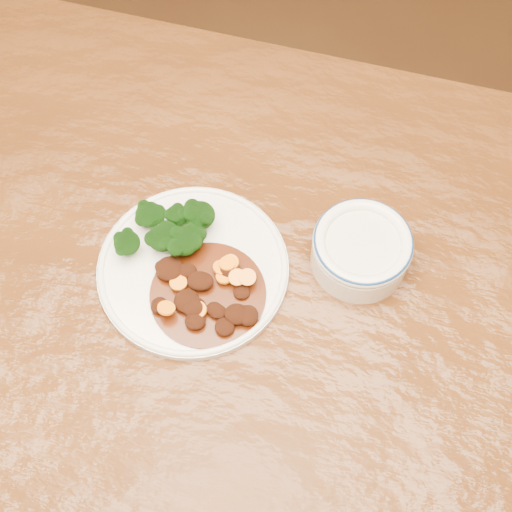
# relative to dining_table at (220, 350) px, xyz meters

# --- Properties ---
(ground) EXTENTS (4.00, 4.00, 0.00)m
(ground) POSITION_rel_dining_table_xyz_m (-0.00, 0.00, -0.67)
(ground) COLOR #432210
(ground) RESTS_ON ground
(dining_table) EXTENTS (1.61, 1.10, 0.75)m
(dining_table) POSITION_rel_dining_table_xyz_m (0.00, 0.00, 0.00)
(dining_table) COLOR #522A0E
(dining_table) RESTS_ON ground
(dinner_plate) EXTENTS (0.23, 0.23, 0.01)m
(dinner_plate) POSITION_rel_dining_table_xyz_m (-0.04, 0.07, 0.09)
(dinner_plate) COLOR white
(dinner_plate) RESTS_ON dining_table
(broccoli_florets) EXTENTS (0.12, 0.08, 0.04)m
(broccoli_florets) POSITION_rel_dining_table_xyz_m (-0.07, 0.10, 0.11)
(broccoli_florets) COLOR #70A354
(broccoli_florets) RESTS_ON dinner_plate
(mince_stew) EXTENTS (0.14, 0.14, 0.03)m
(mince_stew) POSITION_rel_dining_table_xyz_m (-0.02, 0.03, 0.10)
(mince_stew) COLOR #4D1B08
(mince_stew) RESTS_ON dinner_plate
(dip_bowl) EXTENTS (0.12, 0.12, 0.05)m
(dip_bowl) POSITION_rel_dining_table_xyz_m (0.16, 0.11, 0.11)
(dip_bowl) COLOR white
(dip_bowl) RESTS_ON dining_table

